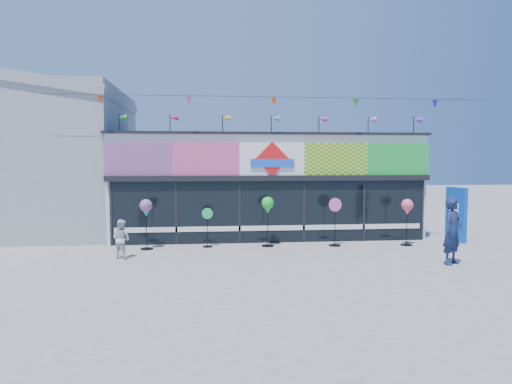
{
  "coord_description": "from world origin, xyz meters",
  "views": [
    {
      "loc": [
        -2.27,
        -13.21,
        3.06
      ],
      "look_at": [
        -0.73,
        2.0,
        1.99
      ],
      "focal_mm": 32.0,
      "sensor_mm": 36.0,
      "label": 1
    }
  ],
  "objects": [
    {
      "name": "adult_man",
      "position": [
        4.79,
        -0.64,
        0.98
      ],
      "size": [
        0.85,
        0.78,
        1.96
      ],
      "primitive_type": "imported",
      "rotation": [
        0.0,
        0.0,
        0.58
      ],
      "color": "#151F43",
      "rests_on": "ground"
    },
    {
      "name": "neighbour_building",
      "position": [
        -10.0,
        7.0,
        3.2
      ],
      "size": [
        8.18,
        7.2,
        6.87
      ],
      "color": "#95989A",
      "rests_on": "ground"
    },
    {
      "name": "kite_shop",
      "position": [
        0.0,
        5.94,
        2.05
      ],
      "size": [
        16.0,
        5.7,
        5.31
      ],
      "color": "white",
      "rests_on": "ground"
    },
    {
      "name": "child",
      "position": [
        -5.04,
        1.21,
        0.61
      ],
      "size": [
        0.68,
        0.59,
        1.22
      ],
      "primitive_type": "imported",
      "rotation": [
        0.0,
        0.0,
        2.63
      ],
      "color": "silver",
      "rests_on": "ground"
    },
    {
      "name": "ground",
      "position": [
        0.0,
        0.0,
        0.0
      ],
      "size": [
        80.0,
        80.0,
        0.0
      ],
      "primitive_type": "plane",
      "color": "slate",
      "rests_on": "ground"
    },
    {
      "name": "blue_sign",
      "position": [
        6.94,
        2.99,
        1.03
      ],
      "size": [
        0.32,
        1.03,
        2.04
      ],
      "rotation": [
        0.0,
        0.0,
        0.17
      ],
      "color": "#0C46B5",
      "rests_on": "ground"
    },
    {
      "name": "spinner_3",
      "position": [
        2.15,
        2.54,
        0.91
      ],
      "size": [
        0.48,
        0.44,
        1.71
      ],
      "color": "black",
      "rests_on": "ground"
    },
    {
      "name": "spinner_0",
      "position": [
        -4.45,
        2.57,
        1.39
      ],
      "size": [
        0.44,
        0.44,
        1.73
      ],
      "color": "black",
      "rests_on": "ground"
    },
    {
      "name": "spinner_1",
      "position": [
        -2.37,
        2.79,
        0.73
      ],
      "size": [
        0.39,
        0.35,
        1.39
      ],
      "color": "black",
      "rests_on": "ground"
    },
    {
      "name": "spinner_4",
      "position": [
        4.75,
        2.38,
        1.34
      ],
      "size": [
        0.42,
        0.42,
        1.67
      ],
      "color": "black",
      "rests_on": "ground"
    },
    {
      "name": "spinner_2",
      "position": [
        -0.25,
        2.7,
        1.42
      ],
      "size": [
        0.45,
        0.45,
        1.77
      ],
      "color": "black",
      "rests_on": "ground"
    }
  ]
}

